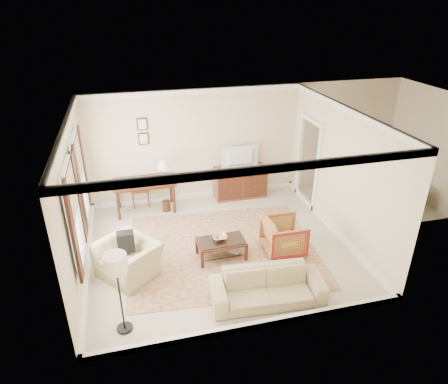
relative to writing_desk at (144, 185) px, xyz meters
name	(u,v)px	position (x,y,z in m)	size (l,w,h in m)	color
room_shell	(218,138)	(1.39, -2.02, 1.76)	(5.51, 5.01, 2.91)	beige
annex_bedroom	(373,188)	(5.88, -0.87, -0.38)	(3.00, 2.70, 2.90)	beige
window_front	(74,215)	(-1.31, -2.72, 0.83)	(0.12, 1.56, 1.80)	#CCB284
window_rear	(80,177)	(-1.31, -1.12, 0.83)	(0.12, 1.56, 1.80)	#CCB284
doorway	(308,164)	(4.10, -0.52, 0.36)	(0.10, 1.12, 2.25)	white
rug	(223,249)	(1.44, -2.17, -0.71)	(3.92, 3.36, 0.01)	maroon
writing_desk	(144,185)	(0.00, 0.00, 0.00)	(1.51, 0.75, 0.82)	#421F13
desk_chair	(140,186)	(-0.12, 0.35, -0.19)	(0.45, 0.45, 1.05)	brown
desk_lamp	(164,169)	(0.50, 0.00, 0.36)	(0.32, 0.32, 0.50)	silver
framed_prints	(143,131)	(0.10, 0.45, 1.22)	(0.25, 0.04, 0.68)	#421F13
sideboard	(240,182)	(2.52, 0.18, -0.30)	(1.36, 0.52, 0.84)	brown
tv	(241,151)	(2.52, 0.16, 0.60)	(0.94, 0.54, 0.12)	black
coffee_table	(221,244)	(1.35, -2.42, -0.40)	(0.99, 0.59, 0.42)	#421F13
fruit_bowl	(220,237)	(1.33, -2.36, -0.25)	(0.42, 0.42, 0.10)	silver
book_a	(210,249)	(1.12, -2.32, -0.55)	(0.28, 0.04, 0.38)	brown
book_b	(232,248)	(1.58, -2.39, -0.55)	(0.28, 0.03, 0.38)	brown
striped_armchair	(284,235)	(2.67, -2.55, -0.30)	(0.81, 0.76, 0.83)	maroon
club_armchair	(128,254)	(-0.52, -2.53, -0.24)	(1.09, 0.71, 0.95)	tan
backpack	(126,240)	(-0.53, -2.42, 0.01)	(0.32, 0.22, 0.40)	black
sofa	(268,283)	(1.82, -3.90, -0.33)	(1.99, 0.58, 0.78)	tan
floor_lamp	(116,269)	(-0.67, -3.98, 0.50)	(0.36, 0.36, 1.46)	black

